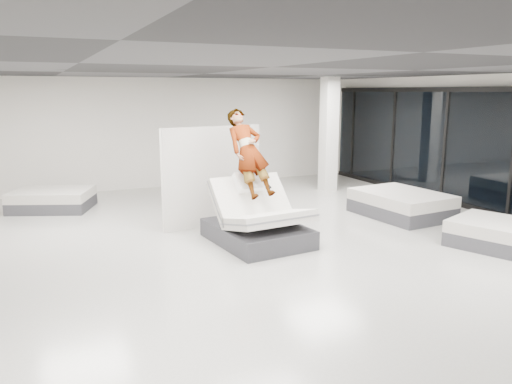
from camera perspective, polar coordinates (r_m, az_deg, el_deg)
room at (r=8.50m, az=1.74°, el=3.23°), size 14.00×14.04×3.20m
hero_bed at (r=9.37m, az=0.22°, el=-3.54°), size 1.66×2.10×1.31m
person at (r=9.46m, az=-0.79°, el=2.33°), size 0.84×1.85×1.35m
remote at (r=9.31m, az=1.44°, el=0.69°), size 0.06×0.15×0.08m
divider_panel at (r=10.58m, az=-4.95°, el=1.81°), size 2.29×0.50×2.10m
flat_bed_right_far at (r=11.88m, az=16.26°, el=-1.33°), size 1.68×2.14×0.56m
flat_bed_right_near at (r=10.15m, az=26.59°, el=-4.46°), size 1.87×2.12×0.49m
flat_bed_left_far at (r=13.01m, az=-22.25°, el=-0.81°), size 2.14×1.90×0.49m
column at (r=14.35m, az=8.31°, el=6.48°), size 0.40×0.40×3.20m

